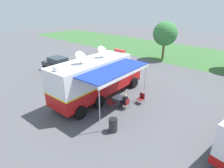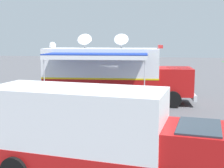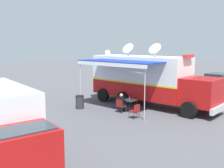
% 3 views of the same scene
% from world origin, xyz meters
% --- Properties ---
extents(ground_plane, '(100.00, 100.00, 0.00)m').
position_xyz_m(ground_plane, '(0.00, 0.00, 0.00)').
color(ground_plane, '#515156').
extents(grass_verge, '(80.00, 14.00, 0.01)m').
position_xyz_m(grass_verge, '(0.00, 21.17, 0.00)').
color(grass_verge, '#386633').
rests_on(grass_verge, ground).
extents(lot_stripe, '(0.46, 4.80, 0.01)m').
position_xyz_m(lot_stripe, '(-3.98, 2.82, 0.00)').
color(lot_stripe, silver).
rests_on(lot_stripe, ground).
extents(command_truck, '(5.39, 9.64, 4.53)m').
position_xyz_m(command_truck, '(-0.02, 0.75, 1.95)').
color(command_truck, '#B71414').
rests_on(command_truck, ground).
extents(folding_table, '(0.85, 0.85, 0.73)m').
position_xyz_m(folding_table, '(2.14, 0.87, 0.67)').
color(folding_table, silver).
rests_on(folding_table, ground).
extents(water_bottle, '(0.07, 0.07, 0.22)m').
position_xyz_m(water_bottle, '(2.10, 0.87, 0.83)').
color(water_bottle, silver).
rests_on(water_bottle, folding_table).
extents(folding_chair_at_table, '(0.51, 0.51, 0.87)m').
position_xyz_m(folding_chair_at_table, '(2.94, 0.84, 0.51)').
color(folding_chair_at_table, maroon).
rests_on(folding_chair_at_table, ground).
extents(folding_chair_beside_table, '(0.51, 0.51, 0.87)m').
position_xyz_m(folding_chair_beside_table, '(2.07, 0.02, 0.51)').
color(folding_chair_beside_table, maroon).
rests_on(folding_chair_beside_table, ground).
extents(folding_chair_spare_by_truck, '(0.51, 0.51, 0.87)m').
position_xyz_m(folding_chair_spare_by_truck, '(3.27, 2.39, 0.51)').
color(folding_chair_spare_by_truck, maroon).
rests_on(folding_chair_spare_by_truck, ground).
extents(seated_responder, '(0.68, 0.58, 1.25)m').
position_xyz_m(seated_responder, '(2.75, 0.83, 0.65)').
color(seated_responder, black).
rests_on(seated_responder, ground).
extents(trash_bin, '(0.57, 0.57, 0.91)m').
position_xyz_m(trash_bin, '(4.10, -1.88, 0.46)').
color(trash_bin, '#2D2D33').
rests_on(trash_bin, ground).
extents(car_behind_truck, '(4.27, 2.14, 1.76)m').
position_xyz_m(car_behind_truck, '(-8.65, 2.01, 0.88)').
color(car_behind_truck, '#2D2D33').
rests_on(car_behind_truck, ground).
extents(tree_far_left, '(3.41, 3.41, 5.44)m').
position_xyz_m(tree_far_left, '(-2.12, 15.60, 3.72)').
color(tree_far_left, brown).
rests_on(tree_far_left, ground).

